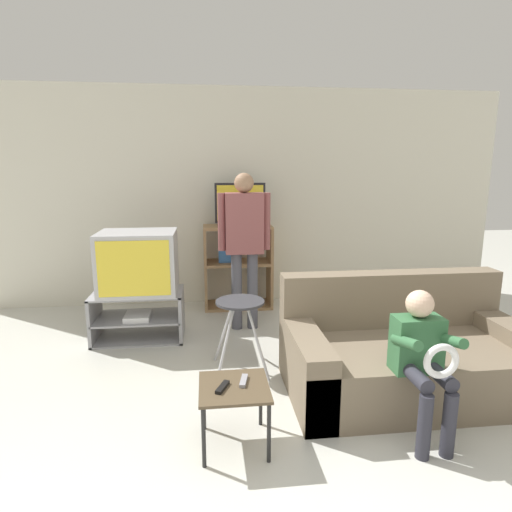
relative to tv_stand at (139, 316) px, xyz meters
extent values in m
cube|color=silver|center=(1.16, 1.15, 1.07)|extent=(6.40, 0.06, 2.60)
cube|color=#939399|center=(0.00, 0.01, -0.22)|extent=(0.87, 0.51, 0.02)
cube|color=#939399|center=(0.00, 0.01, -0.02)|extent=(0.84, 0.51, 0.02)
cube|color=#939399|center=(0.00, 0.01, 0.23)|extent=(0.87, 0.51, 0.02)
cube|color=#939399|center=(-0.42, 0.01, 0.00)|extent=(0.03, 0.51, 0.47)
cube|color=#939399|center=(0.42, 0.01, 0.00)|extent=(0.03, 0.51, 0.47)
cube|color=silver|center=(0.00, -0.06, 0.01)|extent=(0.24, 0.28, 0.05)
cube|color=#B2B2B7|center=(0.02, 0.02, 0.54)|extent=(0.72, 0.56, 0.59)
cube|color=yellow|center=(0.02, -0.27, 0.54)|extent=(0.64, 0.01, 0.51)
cube|color=#9E7A51|center=(0.66, 0.88, 0.26)|extent=(0.03, 0.41, 0.99)
cube|color=#9E7A51|center=(1.44, 0.88, 0.26)|extent=(0.03, 0.41, 0.99)
cube|color=#9E7A51|center=(1.05, 0.88, -0.22)|extent=(0.74, 0.41, 0.03)
cube|color=#9E7A51|center=(1.05, 0.88, 0.31)|extent=(0.74, 0.41, 0.03)
cube|color=#9E7A51|center=(1.05, 0.88, 0.75)|extent=(0.74, 0.41, 0.03)
cube|color=#3870B7|center=(0.91, 0.82, 0.44)|extent=(0.18, 0.04, 0.22)
cube|color=black|center=(1.08, 0.86, 0.78)|extent=(0.21, 0.20, 0.04)
cube|color=black|center=(1.08, 0.86, 1.03)|extent=(0.59, 0.04, 0.46)
cube|color=yellow|center=(1.08, 0.83, 1.03)|extent=(0.54, 0.01, 0.41)
cylinder|color=#B7B7BC|center=(0.81, -0.94, 0.06)|extent=(0.18, 0.19, 0.60)
cylinder|color=#B7B7BC|center=(1.07, -0.94, 0.06)|extent=(0.18, 0.19, 0.60)
cylinder|color=#B7B7BC|center=(0.81, -0.68, 0.06)|extent=(0.18, 0.19, 0.60)
cylinder|color=#B7B7BC|center=(1.07, -0.68, 0.06)|extent=(0.18, 0.19, 0.60)
cylinder|color=#333338|center=(0.94, -0.81, 0.36)|extent=(0.40, 0.40, 0.02)
cube|color=brown|center=(0.82, -1.78, 0.15)|extent=(0.42, 0.42, 0.02)
cylinder|color=black|center=(0.64, -1.97, -0.05)|extent=(0.02, 0.02, 0.37)
cylinder|color=black|center=(1.01, -1.97, -0.05)|extent=(0.02, 0.02, 0.37)
cylinder|color=black|center=(0.64, -1.60, -0.05)|extent=(0.02, 0.02, 0.37)
cylinder|color=black|center=(1.01, -1.60, -0.05)|extent=(0.02, 0.02, 0.37)
cube|color=black|center=(0.75, -1.81, 0.17)|extent=(0.09, 0.15, 0.02)
cube|color=gray|center=(0.88, -1.75, 0.17)|extent=(0.07, 0.15, 0.02)
cube|color=#756651|center=(2.15, -1.32, -0.03)|extent=(1.79, 0.96, 0.40)
cube|color=#756651|center=(2.15, -0.94, 0.39)|extent=(1.79, 0.20, 0.44)
cube|color=#756651|center=(1.37, -1.32, 0.03)|extent=(0.22, 0.96, 0.52)
cube|color=#756651|center=(2.94, -1.32, 0.03)|extent=(0.22, 0.96, 0.52)
cylinder|color=#4C4C56|center=(0.98, 0.15, 0.17)|extent=(0.11, 0.11, 0.81)
cylinder|color=#4C4C56|center=(1.15, 0.15, 0.17)|extent=(0.11, 0.11, 0.81)
cube|color=#8C4C4C|center=(1.06, 0.15, 0.88)|extent=(0.38, 0.20, 0.61)
cylinder|color=#8C4C4C|center=(0.83, 0.15, 0.90)|extent=(0.08, 0.08, 0.58)
cylinder|color=#8C4C4C|center=(1.29, 0.15, 0.90)|extent=(0.08, 0.08, 0.58)
sphere|color=#A37A5B|center=(1.06, 0.15, 1.28)|extent=(0.20, 0.20, 0.20)
cylinder|color=#2D2D38|center=(1.90, -2.04, -0.03)|extent=(0.08, 0.08, 0.40)
cylinder|color=#2D2D38|center=(2.05, -2.04, -0.03)|extent=(0.08, 0.08, 0.40)
cylinder|color=#2D2D38|center=(1.90, -1.89, 0.21)|extent=(0.09, 0.30, 0.09)
cylinder|color=#2D2D38|center=(2.05, -1.89, 0.21)|extent=(0.09, 0.30, 0.09)
cube|color=#33663D|center=(1.98, -1.74, 0.34)|extent=(0.30, 0.17, 0.36)
cylinder|color=#33663D|center=(1.84, -1.86, 0.41)|extent=(0.06, 0.31, 0.14)
cylinder|color=#33663D|center=(2.11, -1.86, 0.41)|extent=(0.06, 0.31, 0.14)
sphere|color=beige|center=(1.98, -1.74, 0.61)|extent=(0.17, 0.17, 0.17)
torus|color=white|center=(1.98, -2.02, 0.36)|extent=(0.21, 0.04, 0.21)
camera|label=1|loc=(0.68, -4.12, 1.42)|focal=30.00mm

